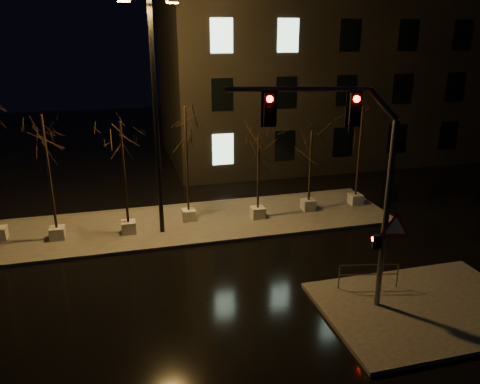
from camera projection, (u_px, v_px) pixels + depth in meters
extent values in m
plane|color=black|center=(191.00, 288.00, 17.35)|extent=(90.00, 90.00, 0.00)
cube|color=#474440|center=(171.00, 225.00, 22.81)|extent=(22.00, 5.00, 0.15)
cube|color=#474440|center=(425.00, 308.00, 15.95)|extent=(7.00, 5.00, 0.15)
cube|color=black|center=(335.00, 53.00, 34.77)|extent=(25.00, 12.00, 15.00)
cube|color=beige|center=(57.00, 233.00, 21.03)|extent=(0.65, 0.65, 0.55)
cylinder|color=black|center=(49.00, 173.00, 20.12)|extent=(0.11, 0.11, 5.05)
cube|color=beige|center=(129.00, 227.00, 21.68)|extent=(0.65, 0.65, 0.55)
cylinder|color=black|center=(124.00, 173.00, 20.83)|extent=(0.11, 0.11, 4.65)
cube|color=beige|center=(189.00, 215.00, 23.12)|extent=(0.65, 0.65, 0.55)
cylinder|color=black|center=(187.00, 160.00, 22.21)|extent=(0.11, 0.11, 5.06)
cube|color=beige|center=(258.00, 212.00, 23.42)|extent=(0.65, 0.65, 0.55)
cylinder|color=black|center=(258.00, 174.00, 22.77)|extent=(0.11, 0.11, 3.52)
cube|color=beige|center=(308.00, 205.00, 24.48)|extent=(0.65, 0.65, 0.55)
cylinder|color=black|center=(310.00, 166.00, 23.80)|extent=(0.11, 0.11, 3.63)
cube|color=beige|center=(355.00, 199.00, 25.29)|extent=(0.65, 0.65, 0.55)
cylinder|color=black|center=(359.00, 152.00, 24.43)|extent=(0.11, 0.11, 4.72)
cylinder|color=#57595E|center=(386.00, 218.00, 15.01)|extent=(0.19, 0.19, 6.36)
cylinder|color=#57595E|center=(297.00, 89.00, 13.67)|extent=(4.15, 1.20, 0.15)
cube|color=black|center=(355.00, 109.00, 13.87)|extent=(0.37, 0.30, 0.95)
cube|color=black|center=(269.00, 109.00, 13.85)|extent=(0.37, 0.30, 0.95)
cube|color=black|center=(376.00, 242.00, 15.28)|extent=(0.27, 0.24, 0.48)
cone|color=red|center=(395.00, 228.00, 15.07)|extent=(1.08, 0.30, 1.10)
sphere|color=#FF0C07|center=(399.00, 98.00, 13.78)|extent=(0.19, 0.19, 0.19)
cylinder|color=black|center=(156.00, 124.00, 20.23)|extent=(0.20, 0.20, 10.17)
cube|color=orange|center=(124.00, 0.00, 18.14)|extent=(0.57, 0.41, 0.20)
cube|color=orange|center=(173.00, 2.00, 19.12)|extent=(0.57, 0.41, 0.20)
cylinder|color=#57595E|center=(339.00, 278.00, 16.88)|extent=(0.05, 0.05, 0.88)
cylinder|color=#57595E|center=(397.00, 276.00, 16.97)|extent=(0.05, 0.05, 0.88)
cylinder|color=#57595E|center=(369.00, 265.00, 16.77)|extent=(2.10, 0.49, 0.04)
cylinder|color=#57595E|center=(368.00, 274.00, 16.89)|extent=(2.10, 0.49, 0.04)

